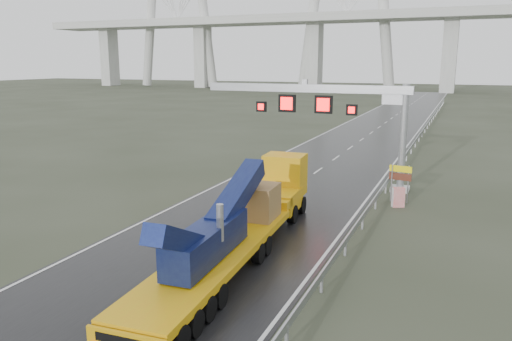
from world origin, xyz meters
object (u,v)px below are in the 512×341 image
at_px(exit_sign_pair, 400,176).
at_px(striped_barrier, 398,197).
at_px(sign_gantry, 334,106).
at_px(heavy_haul_truck, 248,214).

bearing_deg(exit_sign_pair, striped_barrier, -76.53).
bearing_deg(sign_gantry, striped_barrier, -37.66).
xyz_separation_m(sign_gantry, heavy_haul_truck, (-0.55, -13.59, -4.03)).
height_order(sign_gantry, exit_sign_pair, sign_gantry).
xyz_separation_m(sign_gantry, striped_barrier, (5.17, -3.99, -5.01)).
height_order(heavy_haul_truck, exit_sign_pair, heavy_haul_truck).
bearing_deg(heavy_haul_truck, striped_barrier, 55.75).
bearing_deg(heavy_haul_truck, sign_gantry, 84.25).
height_order(exit_sign_pair, striped_barrier, exit_sign_pair).
xyz_separation_m(sign_gantry, exit_sign_pair, (5.09, -2.90, -3.95)).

